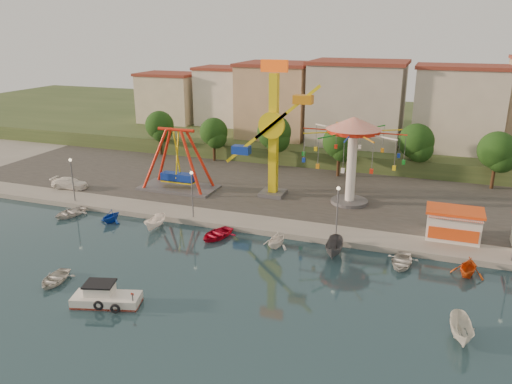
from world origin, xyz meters
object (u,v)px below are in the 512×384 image
at_px(rowboat_a, 54,279).
at_px(skiff, 462,330).
at_px(wave_swinger, 353,141).
at_px(van, 70,183).
at_px(kamikaze_tower, 276,134).
at_px(pirate_ship_ride, 177,161).
at_px(cabin_motorboat, 105,298).

relative_size(rowboat_a, skiff, 0.92).
bearing_deg(wave_swinger, skiff, -63.53).
height_order(wave_swinger, rowboat_a, wave_swinger).
xyz_separation_m(rowboat_a, van, (-15.08, 20.40, 0.93)).
bearing_deg(kamikaze_tower, skiff, -48.00).
height_order(kamikaze_tower, wave_swinger, kamikaze_tower).
xyz_separation_m(pirate_ship_ride, kamikaze_tower, (12.76, 1.43, 4.03)).
height_order(cabin_motorboat, rowboat_a, cabin_motorboat).
bearing_deg(rowboat_a, wave_swinger, 44.13).
relative_size(wave_swinger, cabin_motorboat, 2.08).
relative_size(wave_swinger, van, 2.42).
xyz_separation_m(wave_swinger, van, (-35.39, -6.68, -6.90)).
xyz_separation_m(pirate_ship_ride, rowboat_a, (1.57, -25.04, -4.03)).
relative_size(pirate_ship_ride, skiff, 2.59).
bearing_deg(kamikaze_tower, van, -166.99).
xyz_separation_m(cabin_motorboat, van, (-21.25, 21.79, 0.80)).
height_order(cabin_motorboat, van, van).
bearing_deg(skiff, van, 153.71).
distance_m(rowboat_a, skiff, 32.41).
xyz_separation_m(cabin_motorboat, rowboat_a, (-6.17, 1.39, -0.12)).
distance_m(pirate_ship_ride, wave_swinger, 22.30).
height_order(pirate_ship_ride, wave_swinger, wave_swinger).
height_order(pirate_ship_ride, skiff, pirate_ship_ride).
bearing_deg(van, pirate_ship_ride, -77.73).
xyz_separation_m(cabin_motorboat, skiff, (26.09, 4.46, 0.25)).
distance_m(kamikaze_tower, rowboat_a, 29.85).
relative_size(skiff, van, 0.80).
height_order(rowboat_a, skiff, skiff).
relative_size(kamikaze_tower, rowboat_a, 4.65).
height_order(rowboat_a, van, van).
distance_m(cabin_motorboat, van, 30.44).
bearing_deg(rowboat_a, pirate_ship_ride, 84.60).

